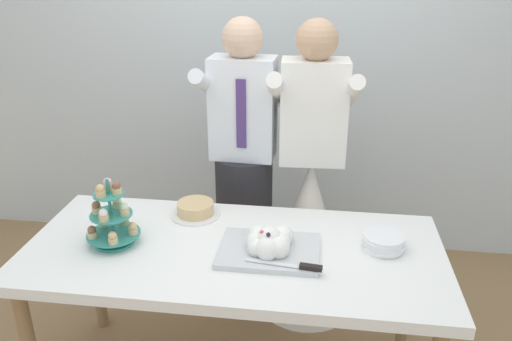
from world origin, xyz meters
name	(u,v)px	position (x,y,z in m)	size (l,w,h in m)	color
rear_wall	(271,38)	(0.00, 1.45, 1.45)	(5.20, 0.10, 2.90)	silver
dessert_table	(234,262)	(0.00, 0.00, 0.70)	(1.80, 0.80, 0.78)	white
cupcake_stand	(112,219)	(-0.52, -0.03, 0.89)	(0.23, 0.23, 0.31)	teal
main_cake_tray	(270,245)	(0.16, -0.03, 0.82)	(0.44, 0.31, 0.13)	silver
plate_stack	(383,242)	(0.64, 0.07, 0.81)	(0.18, 0.18, 0.07)	white
round_cake	(195,209)	(-0.23, 0.26, 0.81)	(0.24, 0.24, 0.07)	white
person_groom	(244,185)	(-0.06, 0.70, 0.75)	(0.48, 0.51, 1.66)	#232328
person_bride	(309,217)	(0.31, 0.68, 0.58)	(0.56, 0.56, 1.66)	white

